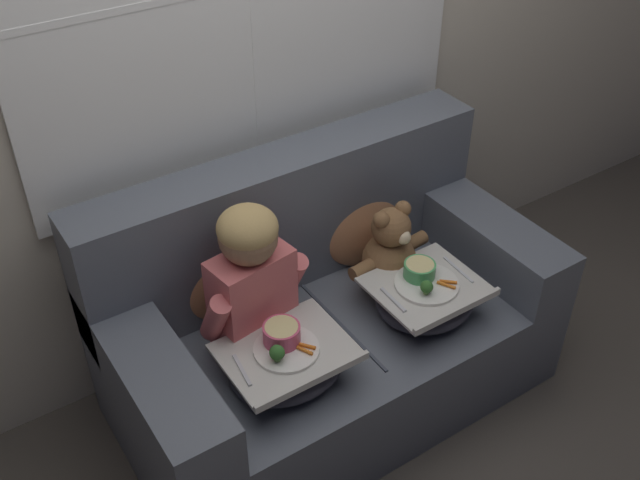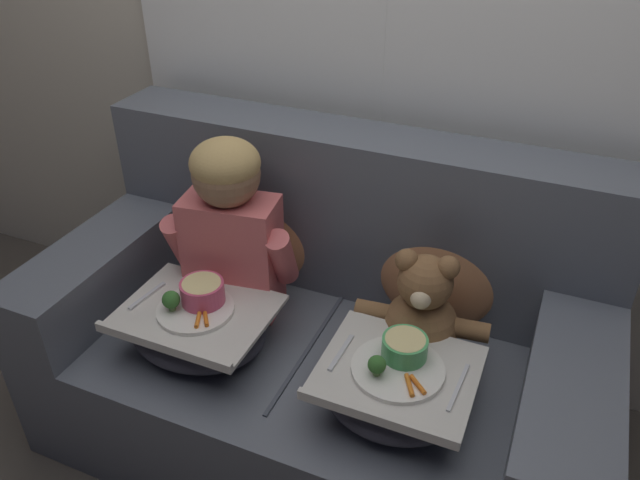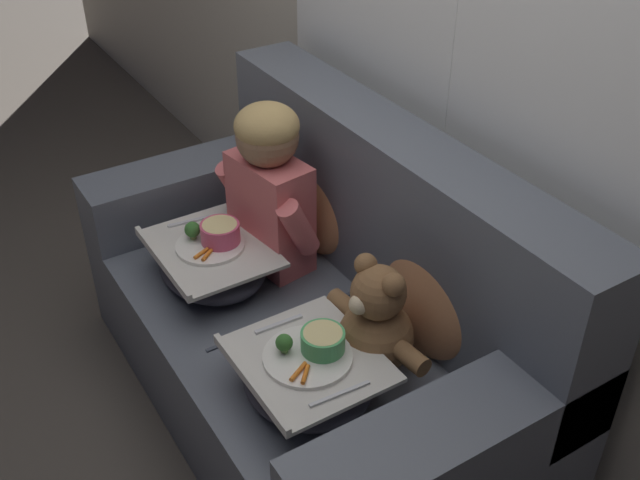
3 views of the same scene
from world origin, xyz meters
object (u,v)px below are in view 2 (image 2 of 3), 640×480
(throw_pillow_behind_teddy, at_px, (440,268))
(child_figure, at_px, (230,221))
(lap_tray_child, at_px, (198,326))
(lap_tray_teddy, at_px, (396,386))
(teddy_bear, at_px, (421,315))
(couch, at_px, (324,341))
(throw_pillow_behind_child, at_px, (262,227))

(throw_pillow_behind_teddy, bearing_deg, child_figure, -162.39)
(throw_pillow_behind_teddy, xyz_separation_m, lap_tray_child, (-0.60, -0.41, -0.11))
(lap_tray_teddy, bearing_deg, teddy_bear, 89.83)
(couch, bearing_deg, child_figure, -177.10)
(throw_pillow_behind_child, relative_size, teddy_bear, 1.05)
(couch, relative_size, lap_tray_child, 3.84)
(throw_pillow_behind_child, relative_size, lap_tray_teddy, 1.02)
(child_figure, distance_m, teddy_bear, 0.62)
(teddy_bear, relative_size, lap_tray_child, 0.89)
(throw_pillow_behind_child, bearing_deg, throw_pillow_behind_teddy, -0.00)
(child_figure, bearing_deg, throw_pillow_behind_teddy, 17.61)
(couch, bearing_deg, teddy_bear, -3.63)
(lap_tray_child, bearing_deg, throw_pillow_behind_teddy, 34.34)
(teddy_bear, xyz_separation_m, lap_tray_child, (-0.60, -0.21, -0.07))
(child_figure, relative_size, lap_tray_child, 1.34)
(throw_pillow_behind_teddy, relative_size, child_figure, 0.71)
(throw_pillow_behind_child, xyz_separation_m, lap_tray_child, (-0.00, -0.41, -0.11))
(couch, bearing_deg, throw_pillow_behind_teddy, 30.28)
(couch, distance_m, child_figure, 0.48)
(lap_tray_child, xyz_separation_m, lap_tray_teddy, (0.60, 0.00, -0.00))
(couch, height_order, teddy_bear, couch)
(throw_pillow_behind_child, distance_m, teddy_bear, 0.63)
(lap_tray_child, relative_size, lap_tray_teddy, 1.08)
(child_figure, xyz_separation_m, teddy_bear, (0.60, -0.00, -0.16))
(couch, xyz_separation_m, child_figure, (-0.30, -0.02, 0.38))
(throw_pillow_behind_teddy, distance_m, child_figure, 0.64)
(child_figure, height_order, lap_tray_teddy, child_figure)
(couch, distance_m, throw_pillow_behind_teddy, 0.43)
(child_figure, height_order, lap_tray_child, child_figure)
(lap_tray_teddy, bearing_deg, couch, 141.94)
(throw_pillow_behind_teddy, relative_size, lap_tray_child, 0.95)
(throw_pillow_behind_child, bearing_deg, lap_tray_teddy, -34.35)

